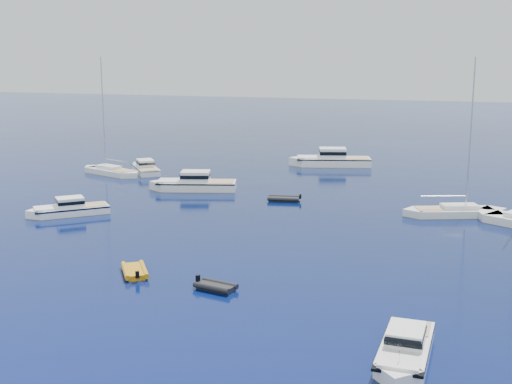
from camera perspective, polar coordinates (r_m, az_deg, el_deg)
ground at (r=39.03m, az=-7.76°, el=-10.48°), size 400.00×400.00×0.00m
motor_cruiser_near at (r=34.47m, az=12.57°, el=-13.74°), size 2.37×7.65×2.01m
motor_cruiser_left at (r=64.93m, az=-15.70°, el=-1.88°), size 7.55×7.37×2.12m
motor_cruiser_centre at (r=74.51m, az=-5.33°, el=0.19°), size 10.83×6.08×2.72m
motor_cruiser_far_l at (r=86.58m, az=-9.44°, el=1.67°), size 7.22×7.99×2.17m
motor_cruiser_distant at (r=91.28m, az=6.39°, el=2.25°), size 12.35×6.78×3.10m
sailboat_centre at (r=64.85m, az=16.61°, el=-1.95°), size 10.51×6.26×15.07m
sailboat_far_l at (r=86.06m, az=-12.28°, el=1.50°), size 10.55×5.98×15.08m
tender_yellow at (r=46.52m, az=-10.33°, el=-6.91°), size 3.54×3.92×0.95m
tender_grey_near at (r=42.87m, az=-3.46°, el=-8.35°), size 3.02×2.12×0.95m
tender_grey_far at (r=68.58m, az=2.39°, el=-0.76°), size 3.69×2.47×0.95m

